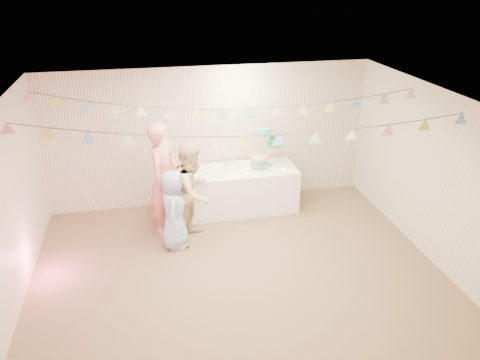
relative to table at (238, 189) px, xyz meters
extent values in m
plane|color=brown|center=(-0.41, -2.01, -0.40)|extent=(6.00, 6.00, 0.00)
plane|color=silver|center=(-0.41, -2.01, 2.20)|extent=(6.00, 6.00, 0.00)
plane|color=white|center=(-0.41, 0.49, 0.90)|extent=(6.00, 6.00, 0.00)
plane|color=white|center=(-0.41, -4.51, 0.90)|extent=(6.00, 6.00, 0.00)
plane|color=white|center=(-3.41, -2.01, 0.90)|extent=(5.00, 5.00, 0.00)
plane|color=white|center=(2.59, -2.01, 0.90)|extent=(5.00, 5.00, 0.00)
cube|color=white|center=(0.00, 0.00, 0.00)|extent=(2.15, 0.86, 0.81)
cylinder|color=white|center=(-0.50, -0.05, 0.36)|extent=(0.36, 0.36, 0.02)
imported|color=#E27D76|center=(-1.35, -0.50, 0.57)|extent=(0.73, 0.84, 1.94)
imported|color=#DAB686|center=(-0.92, -0.84, 0.44)|extent=(0.98, 1.04, 1.69)
imported|color=#9CAFDD|center=(-1.25, -1.04, 0.26)|extent=(0.54, 0.72, 1.33)
cylinder|color=#FFD88C|center=(-0.80, -0.15, 0.42)|extent=(0.04, 0.04, 0.03)
cylinder|color=#FFD88C|center=(-0.35, 0.18, 0.42)|extent=(0.04, 0.04, 0.03)
cylinder|color=#FFD88C|center=(0.10, -0.22, 0.42)|extent=(0.04, 0.04, 0.03)
cylinder|color=#FFD88C|center=(0.35, 0.22, 0.42)|extent=(0.04, 0.04, 0.03)
cylinder|color=#FFD88C|center=(0.82, -0.18, 0.42)|extent=(0.04, 0.04, 0.03)
camera|label=1|loc=(-1.61, -7.65, 3.75)|focal=35.00mm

